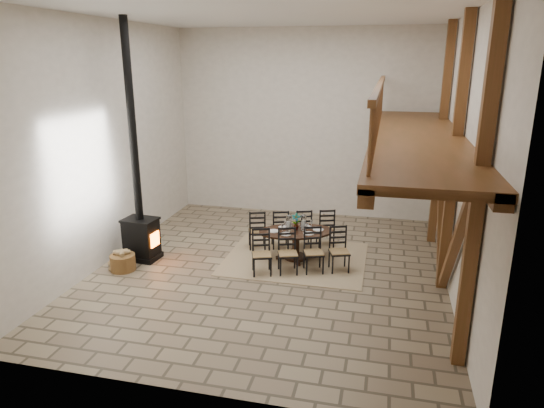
% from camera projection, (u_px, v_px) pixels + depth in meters
% --- Properties ---
extents(ground, '(8.00, 8.00, 0.00)m').
position_uv_depth(ground, '(270.00, 269.00, 10.07)').
color(ground, gray).
rests_on(ground, ground).
extents(room_shell, '(7.02, 8.02, 5.01)m').
position_uv_depth(room_shell, '(333.00, 126.00, 8.94)').
color(room_shell, silver).
rests_on(room_shell, ground).
extents(rug, '(3.00, 2.50, 0.02)m').
position_uv_depth(rug, '(296.00, 258.00, 10.59)').
color(rug, '#9D8B65').
rests_on(rug, ground).
extents(dining_table, '(2.44, 2.32, 1.03)m').
position_uv_depth(dining_table, '(296.00, 244.00, 10.49)').
color(dining_table, black).
rests_on(dining_table, ground).
extents(wood_stove, '(0.76, 0.62, 5.00)m').
position_uv_depth(wood_stove, '(139.00, 210.00, 10.29)').
color(wood_stove, black).
rests_on(wood_stove, ground).
extents(log_basket, '(0.51, 0.51, 0.42)m').
position_uv_depth(log_basket, '(123.00, 262.00, 9.99)').
color(log_basket, brown).
rests_on(log_basket, ground).
extents(log_stack, '(0.34, 0.46, 0.23)m').
position_uv_depth(log_stack, '(121.00, 264.00, 10.07)').
color(log_stack, '#9B7F56').
rests_on(log_stack, ground).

